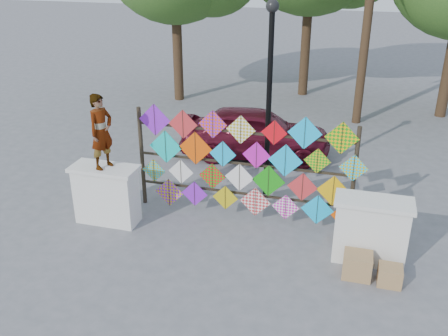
{
  "coord_description": "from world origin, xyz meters",
  "views": [
    {
      "loc": [
        2.23,
        -8.57,
        5.46
      ],
      "look_at": [
        -0.34,
        0.6,
        1.2
      ],
      "focal_mm": 40.0,
      "sensor_mm": 36.0,
      "label": 1
    }
  ],
  "objects_px": {
    "kite_rack": "(245,167)",
    "lamppost": "(270,84)",
    "sedan": "(255,132)",
    "vendor_woman": "(101,132)"
  },
  "relations": [
    {
      "from": "vendor_woman",
      "to": "lamppost",
      "type": "xyz_separation_m",
      "value": [
        2.97,
        2.2,
        0.64
      ]
    },
    {
      "from": "sedan",
      "to": "lamppost",
      "type": "xyz_separation_m",
      "value": [
        0.75,
        -2.24,
        1.99
      ]
    },
    {
      "from": "sedan",
      "to": "vendor_woman",
      "type": "bearing_deg",
      "value": 145.59
    },
    {
      "from": "sedan",
      "to": "lamppost",
      "type": "bearing_deg",
      "value": -169.28
    },
    {
      "from": "kite_rack",
      "to": "lamppost",
      "type": "distance_m",
      "value": 1.95
    },
    {
      "from": "sedan",
      "to": "lamppost",
      "type": "height_order",
      "value": "lamppost"
    },
    {
      "from": "vendor_woman",
      "to": "sedan",
      "type": "bearing_deg",
      "value": -8.1
    },
    {
      "from": "kite_rack",
      "to": "lamppost",
      "type": "xyz_separation_m",
      "value": [
        0.21,
        1.27,
        1.47
      ]
    },
    {
      "from": "kite_rack",
      "to": "vendor_woman",
      "type": "height_order",
      "value": "vendor_woman"
    },
    {
      "from": "sedan",
      "to": "kite_rack",
      "type": "bearing_deg",
      "value": -179.1
    }
  ]
}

